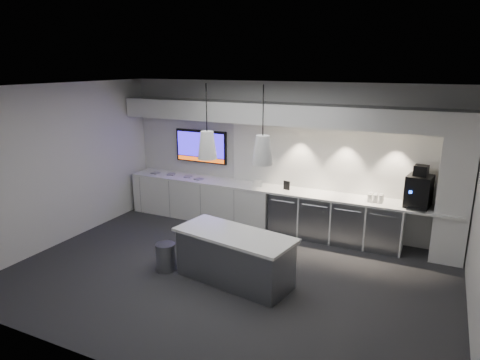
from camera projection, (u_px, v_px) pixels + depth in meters
The scene contains 27 objects.
floor at pixel (228, 275), 6.97m from camera, with size 7.00×7.00×0.00m, color #2A2A2C.
ceiling at pixel (226, 87), 6.18m from camera, with size 7.00×7.00×0.00m, color black.
wall_back at pixel (283, 156), 8.75m from camera, with size 7.00×7.00×0.00m, color silver.
wall_front at pixel (116, 248), 4.40m from camera, with size 7.00×7.00×0.00m, color silver.
wall_left at pixel (61, 165), 8.03m from camera, with size 7.00×7.00×0.00m, color silver.
back_counter at pixel (276, 189), 8.63m from camera, with size 6.80×0.65×0.04m, color white.
left_base_cabinets at pixel (202, 199), 9.48m from camera, with size 3.30×0.63×0.86m, color white.
fridge_unit_a at pixel (287, 212), 8.65m from camera, with size 0.60×0.61×0.85m, color gray.
fridge_unit_b at pixel (318, 217), 8.38m from camera, with size 0.60×0.61×0.85m, color gray.
fridge_unit_c at pixel (350, 222), 8.12m from camera, with size 0.60×0.61×0.85m, color gray.
fridge_unit_d at pixel (385, 227), 7.86m from camera, with size 0.60×0.61×0.85m, color gray.
backsplash at pixel (341, 160), 8.22m from camera, with size 4.60×0.03×1.30m, color white.
soffit at pixel (278, 114), 8.25m from camera, with size 6.90×0.60×0.40m, color white.
column at pixel (455, 188), 7.21m from camera, with size 0.55×0.55×2.60m, color white.
wall_tv at pixel (201, 146), 9.48m from camera, with size 1.25×0.07×0.72m.
island at pixel (234, 257), 6.70m from camera, with size 2.00×1.12×0.80m.
bin at pixel (166, 257), 7.10m from camera, with size 0.33×0.33×0.46m, color gray.
coffee_machine at pixel (419, 190), 7.47m from camera, with size 0.47×0.62×0.74m.
sign_black at pixel (287, 185), 8.51m from camera, with size 0.14×0.02×0.18m, color black.
sign_white at pixel (257, 184), 8.69m from camera, with size 0.18×0.02×0.14m, color white.
cup_cluster at pixel (376, 198), 7.76m from camera, with size 0.28×0.18×0.15m, color silver, non-canonical shape.
tray_a at pixel (155, 173), 9.80m from camera, with size 0.16×0.16×0.03m, color gray.
tray_b at pixel (171, 174), 9.67m from camera, with size 0.16×0.16×0.03m, color gray.
tray_c at pixel (188, 177), 9.47m from camera, with size 0.16×0.16×0.03m, color gray.
tray_d at pixel (199, 179), 9.27m from camera, with size 0.16×0.16×0.03m, color gray.
pendant_left at pixel (207, 145), 6.42m from camera, with size 0.29×0.29×1.12m.
pendant_right at pixel (263, 150), 6.05m from camera, with size 0.29×0.29×1.12m.
Camera 1 is at (2.90, -5.61, 3.33)m, focal length 32.00 mm.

